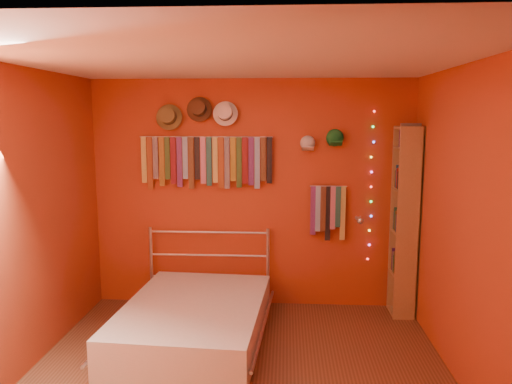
% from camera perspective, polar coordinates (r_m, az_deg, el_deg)
% --- Properties ---
extents(ground, '(3.50, 3.50, 0.00)m').
position_cam_1_polar(ground, '(4.23, -2.22, -21.08)').
color(ground, '#57331E').
rests_on(ground, ground).
extents(back_wall, '(3.50, 0.02, 2.50)m').
position_cam_1_polar(back_wall, '(5.49, -0.48, -0.26)').
color(back_wall, '#9A3118').
rests_on(back_wall, ground).
extents(right_wall, '(0.02, 3.50, 2.50)m').
position_cam_1_polar(right_wall, '(4.00, 23.57, -4.33)').
color(right_wall, '#9A3118').
rests_on(right_wall, ground).
extents(left_wall, '(0.02, 3.50, 2.50)m').
position_cam_1_polar(left_wall, '(4.31, -26.18, -3.59)').
color(left_wall, '#9A3118').
rests_on(left_wall, ground).
extents(ceiling, '(3.50, 3.50, 0.02)m').
position_cam_1_polar(ceiling, '(3.70, -2.45, 14.88)').
color(ceiling, white).
rests_on(ceiling, back_wall).
extents(tie_rack, '(1.45, 0.03, 0.58)m').
position_cam_1_polar(tie_rack, '(5.43, -5.72, 3.69)').
color(tie_rack, silver).
rests_on(tie_rack, back_wall).
extents(small_tie_rack, '(0.40, 0.03, 0.60)m').
position_cam_1_polar(small_tie_rack, '(5.45, 8.24, -1.97)').
color(small_tie_rack, silver).
rests_on(small_tie_rack, back_wall).
extents(fedora_olive, '(0.28, 0.15, 0.28)m').
position_cam_1_polar(fedora_olive, '(5.46, -9.99, 8.50)').
color(fedora_olive, brown).
rests_on(fedora_olive, back_wall).
extents(fedora_brown, '(0.27, 0.15, 0.27)m').
position_cam_1_polar(fedora_brown, '(5.40, -6.57, 9.45)').
color(fedora_brown, '#4B2E1A').
rests_on(fedora_brown, back_wall).
extents(fedora_white, '(0.27, 0.14, 0.26)m').
position_cam_1_polar(fedora_white, '(5.35, -3.56, 9.02)').
color(fedora_white, silver).
rests_on(fedora_white, back_wall).
extents(cap_white, '(0.17, 0.21, 0.17)m').
position_cam_1_polar(cap_white, '(5.37, 5.92, 5.57)').
color(cap_white, silver).
rests_on(cap_white, back_wall).
extents(cap_green, '(0.18, 0.23, 0.18)m').
position_cam_1_polar(cap_green, '(5.38, 9.00, 6.13)').
color(cap_green, '#176B29').
rests_on(cap_green, back_wall).
extents(fairy_lights, '(0.05, 0.02, 1.63)m').
position_cam_1_polar(fairy_lights, '(5.50, 13.02, 0.58)').
color(fairy_lights, '#FF3333').
rests_on(fairy_lights, back_wall).
extents(reading_lamp, '(0.07, 0.31, 0.09)m').
position_cam_1_polar(reading_lamp, '(5.33, 11.77, -3.17)').
color(reading_lamp, silver).
rests_on(reading_lamp, back_wall).
extents(bookshelf, '(0.25, 0.34, 2.00)m').
position_cam_1_polar(bookshelf, '(5.45, 17.04, -3.18)').
color(bookshelf, olive).
rests_on(bookshelf, ground).
extents(bed, '(1.45, 1.87, 0.88)m').
position_cam_1_polar(bed, '(4.84, -7.08, -14.40)').
color(bed, silver).
rests_on(bed, ground).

